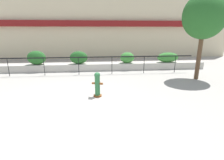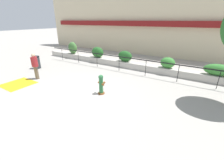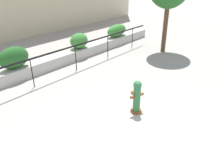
# 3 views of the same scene
# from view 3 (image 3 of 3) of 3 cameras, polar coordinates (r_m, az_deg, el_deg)

# --- Properties ---
(ground_plane) EXTENTS (120.00, 120.00, 0.00)m
(ground_plane) POSITION_cam_3_polar(r_m,az_deg,el_deg) (5.84, 7.70, -16.40)
(ground_plane) COLOR #9E9991
(planter_wall_low) EXTENTS (18.00, 0.70, 0.50)m
(planter_wall_low) POSITION_cam_3_polar(r_m,az_deg,el_deg) (9.72, -23.19, 1.66)
(planter_wall_low) COLOR #B7B2A8
(planter_wall_low) RESTS_ON ground
(fence_railing_segment) EXTENTS (15.00, 0.05, 1.15)m
(fence_railing_segment) POSITION_cam_3_polar(r_m,az_deg,el_deg) (8.52, -20.58, 4.43)
(fence_railing_segment) COLOR black
(fence_railing_segment) RESTS_ON ground
(hedge_bush_2) EXTENTS (1.22, 0.59, 0.88)m
(hedge_bush_2) POSITION_cam_3_polar(r_m,az_deg,el_deg) (9.45, -24.27, 5.32)
(hedge_bush_2) COLOR #235B23
(hedge_bush_2) RESTS_ON planter_wall_low
(hedge_bush_3) EXTENTS (1.01, 0.70, 0.76)m
(hedge_bush_3) POSITION_cam_3_polar(r_m,az_deg,el_deg) (11.25, -8.61, 10.11)
(hedge_bush_3) COLOR #387F33
(hedge_bush_3) RESTS_ON planter_wall_low
(hedge_bush_4) EXTENTS (1.58, 0.60, 0.71)m
(hedge_bush_4) POSITION_cam_3_polar(r_m,az_deg,el_deg) (13.35, 1.26, 12.82)
(hedge_bush_4) COLOR #387F33
(hedge_bush_4) RESTS_ON planter_wall_low
(fire_hydrant) EXTENTS (0.48, 0.48, 1.08)m
(fire_hydrant) POSITION_cam_3_polar(r_m,az_deg,el_deg) (6.70, 6.49, -4.33)
(fire_hydrant) COLOR brown
(fire_hydrant) RESTS_ON ground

